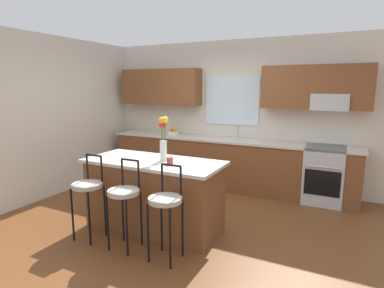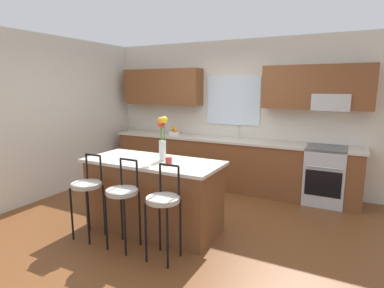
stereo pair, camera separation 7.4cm
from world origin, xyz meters
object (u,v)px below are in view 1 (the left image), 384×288
Objects in this scene: kitchen_island at (154,194)px; fruit_bowl_oranges at (173,132)px; bar_stool_far at (166,204)px; bar_stool_middle at (124,196)px; flower_vase at (163,137)px; bar_stool_near at (88,189)px; mug_ceramic at (170,161)px; oven_range at (324,175)px.

fruit_bowl_oranges is at bearing 113.45° from kitchen_island.
bar_stool_far is 3.03m from fruit_bowl_oranges.
bar_stool_middle is 1.82× the size of flower_vase.
bar_stool_near is 1.10m from bar_stool_far.
bar_stool_far is (0.55, -0.61, 0.17)m from kitchen_island.
fruit_bowl_oranges is at bearing 118.41° from bar_stool_far.
mug_ceramic is at bearing -16.71° from kitchen_island.
fruit_bowl_oranges is (-1.18, 2.12, 0.00)m from mug_ceramic.
flower_vase reaches higher than bar_stool_far.
mug_ceramic is (0.18, -0.14, -0.27)m from flower_vase.
bar_stool_middle is 0.69m from mug_ceramic.
fruit_bowl_oranges is at bearing 179.44° from oven_range.
oven_range is at bearing 51.97° from mug_ceramic.
bar_stool_far is 11.58× the size of mug_ceramic.
fruit_bowl_oranges is (-1.00, 1.98, -0.27)m from flower_vase.
fruit_bowl_oranges reaches higher than bar_stool_near.
kitchen_island is at bearing -156.27° from flower_vase.
bar_stool_middle is at bearing -119.97° from mug_ceramic.
flower_vase is 2.39× the size of fruit_bowl_oranges.
kitchen_island is at bearing 90.00° from bar_stool_middle.
kitchen_island is 0.84m from bar_stool_far.
kitchen_island is 3.17× the size of flower_vase.
bar_stool_middle is at bearing 0.00° from bar_stool_near.
bar_stool_near reaches higher than mug_ceramic.
oven_range is 2.79m from kitchen_island.
bar_stool_far is (0.55, 0.00, 0.00)m from bar_stool_middle.
oven_range is 3.62m from bar_stool_near.
bar_stool_middle is (0.00, -0.61, 0.17)m from kitchen_island.
bar_stool_middle is 1.00× the size of bar_stool_far.
bar_stool_near and bar_stool_middle have the same top height.
flower_vase is (0.67, 0.67, 0.60)m from bar_stool_near.
mug_ceramic is 2.43m from fruit_bowl_oranges.
bar_stool_near and bar_stool_far have the same top height.
oven_range is 0.88× the size of bar_stool_middle.
fruit_bowl_oranges reaches higher than mug_ceramic.
fruit_bowl_oranges reaches higher than bar_stool_far.
bar_stool_near is 1.00× the size of bar_stool_middle.
kitchen_island is at bearing 163.29° from mug_ceramic.
kitchen_island is 1.74× the size of bar_stool_middle.
oven_range and kitchen_island have the same top height.
flower_vase is 0.35m from mug_ceramic.
kitchen_island is 20.19× the size of mug_ceramic.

